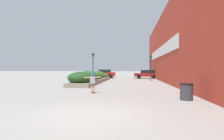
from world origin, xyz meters
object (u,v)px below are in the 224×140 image
(trash_bin, at_px, (187,92))
(traffic_light_right, at_px, (151,63))
(car_center_left, at_px, (147,74))
(skateboarder, at_px, (93,80))
(skateboard, at_px, (93,92))
(traffic_light_left, at_px, (93,62))
(car_leftmost, at_px, (104,74))

(trash_bin, xyz_separation_m, traffic_light_right, (-0.27, 17.00, 1.93))
(traffic_light_right, bearing_deg, trash_bin, -89.08)
(trash_bin, relative_size, car_center_left, 0.21)
(skateboarder, xyz_separation_m, trash_bin, (5.32, -2.46, -0.40))
(skateboard, height_order, traffic_light_left, traffic_light_left)
(car_center_left, height_order, traffic_light_left, traffic_light_left)
(skateboard, xyz_separation_m, skateboarder, (-0.00, 0.00, 0.76))
(skateboarder, height_order, car_leftmost, car_leftmost)
(skateboarder, relative_size, car_leftmost, 0.32)
(car_leftmost, bearing_deg, traffic_light_left, 174.21)
(car_leftmost, xyz_separation_m, car_center_left, (7.28, -0.58, -0.04))
(skateboard, xyz_separation_m, trash_bin, (5.32, -2.46, 0.36))
(skateboard, distance_m, traffic_light_left, 15.59)
(car_center_left, bearing_deg, traffic_light_right, -179.19)
(trash_bin, bearing_deg, car_leftmost, 107.54)
(skateboarder, bearing_deg, skateboard, -99.25)
(skateboarder, distance_m, traffic_light_right, 15.47)
(car_leftmost, bearing_deg, car_center_left, -94.55)
(car_center_left, distance_m, traffic_light_left, 10.18)
(trash_bin, height_order, traffic_light_right, traffic_light_right)
(car_center_left, bearing_deg, skateboarder, 166.82)
(car_leftmost, xyz_separation_m, traffic_light_right, (7.38, -7.20, 1.55))
(trash_bin, bearing_deg, skateboard, 155.16)
(car_leftmost, distance_m, traffic_light_left, 6.92)
(traffic_light_right, bearing_deg, car_center_left, 90.81)
(car_center_left, distance_m, traffic_light_right, 6.81)
(traffic_light_right, bearing_deg, car_leftmost, 135.71)
(skateboard, relative_size, car_center_left, 0.15)
(skateboard, bearing_deg, traffic_light_right, 47.57)
(skateboarder, bearing_deg, car_leftmost, 72.83)
(skateboarder, distance_m, car_center_left, 21.73)
(skateboard, height_order, car_center_left, car_center_left)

